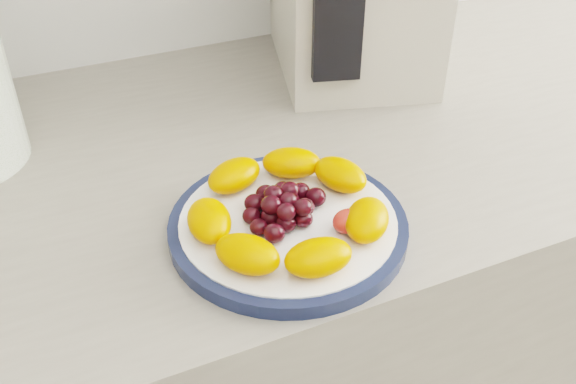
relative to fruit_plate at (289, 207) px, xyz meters
name	(u,v)px	position (x,y,z in m)	size (l,w,h in m)	color
counter	(272,372)	(0.05, 0.18, -0.48)	(3.50, 0.60, 0.90)	gray
cabinet_face	(272,383)	(0.05, 0.18, -0.51)	(3.48, 0.58, 0.84)	#937454
plate_rim	(288,226)	(0.00, 0.00, -0.02)	(0.24, 0.24, 0.01)	#151E3D
plate_face	(288,226)	(0.00, 0.00, -0.02)	(0.22, 0.22, 0.02)	white
fruit_plate	(289,207)	(0.00, 0.00, 0.00)	(0.20, 0.20, 0.03)	orange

